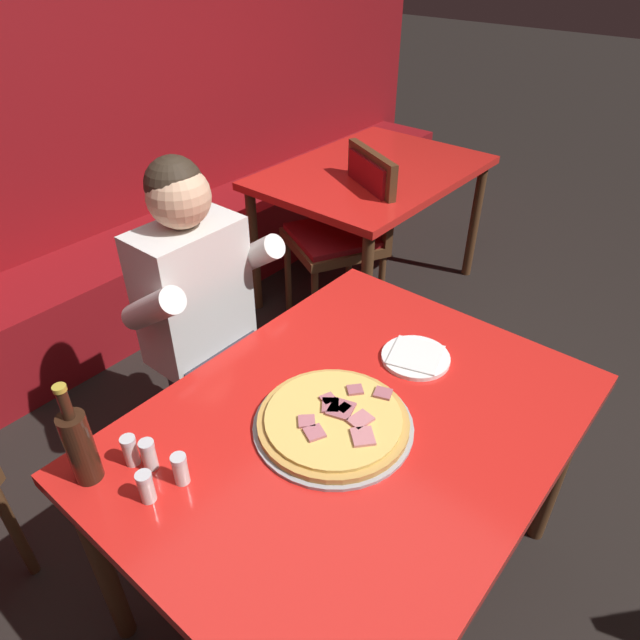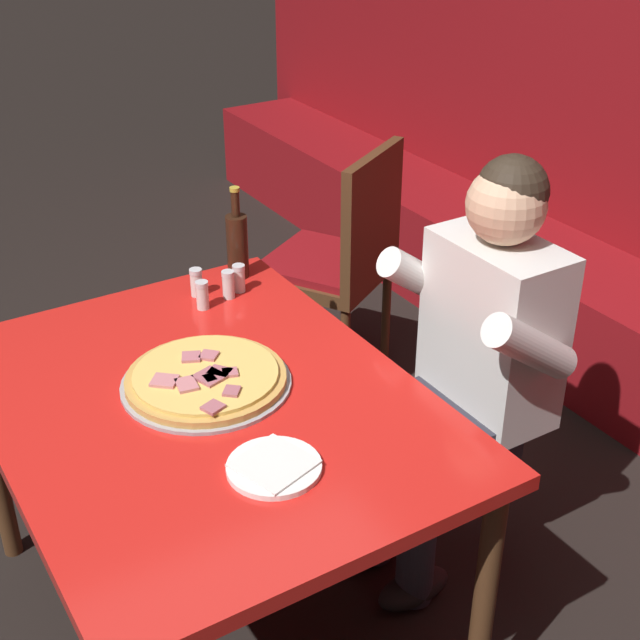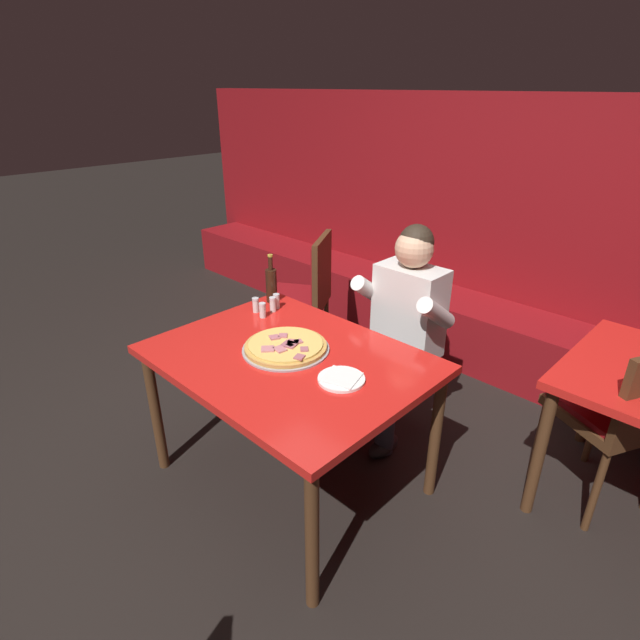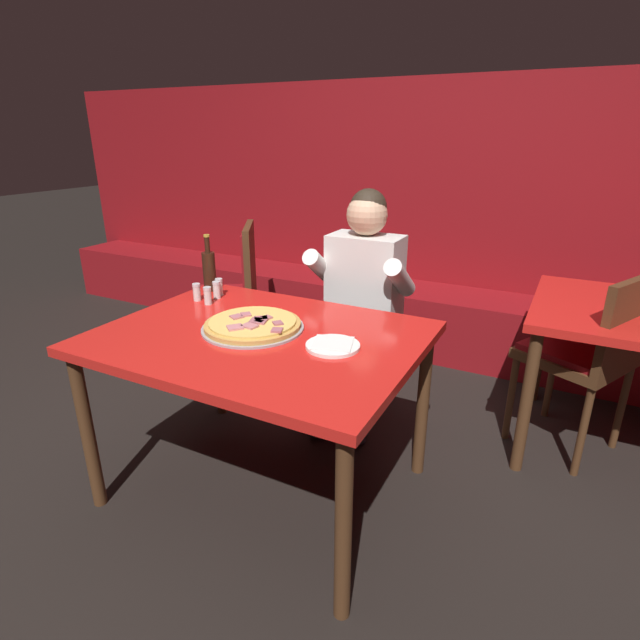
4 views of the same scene
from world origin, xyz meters
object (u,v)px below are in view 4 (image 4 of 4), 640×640
(dining_chair_far_left, at_px, (592,348))
(plate_white_paper, at_px, (333,345))
(diner_seated_blue_shirt, at_px, (358,301))
(main_dining_table, at_px, (260,351))
(shaker_parmesan, at_px, (217,291))
(shaker_oregano, at_px, (208,297))
(shaker_black_pepper, at_px, (219,288))
(pizza, at_px, (253,325))
(shaker_red_pepper_flakes, at_px, (197,293))
(beer_bottle, at_px, (209,270))
(dining_chair_near_left, at_px, (233,287))

(dining_chair_far_left, bearing_deg, plate_white_paper, -133.56)
(diner_seated_blue_shirt, bearing_deg, main_dining_table, -100.00)
(shaker_parmesan, xyz_separation_m, shaker_oregano, (0.02, -0.09, 0.00))
(shaker_parmesan, bearing_deg, shaker_black_pepper, 114.25)
(shaker_oregano, bearing_deg, dining_chair_far_left, 24.99)
(pizza, bearing_deg, diner_seated_blue_shirt, 75.66)
(shaker_red_pepper_flakes, bearing_deg, main_dining_table, -22.94)
(pizza, relative_size, beer_bottle, 1.47)
(shaker_red_pepper_flakes, relative_size, shaker_oregano, 1.00)
(shaker_black_pepper, bearing_deg, diner_seated_blue_shirt, 33.56)
(pizza, xyz_separation_m, dining_chair_far_left, (1.30, 0.94, -0.21))
(diner_seated_blue_shirt, bearing_deg, shaker_red_pepper_flakes, -141.03)
(pizza, height_order, shaker_black_pepper, shaker_black_pepper)
(main_dining_table, relative_size, shaker_oregano, 15.11)
(main_dining_table, bearing_deg, shaker_oregano, 155.28)
(shaker_oregano, distance_m, dining_chair_far_left, 1.86)
(dining_chair_far_left, bearing_deg, pizza, -143.92)
(main_dining_table, distance_m, shaker_red_pepper_flakes, 0.56)
(main_dining_table, relative_size, shaker_red_pepper_flakes, 15.11)
(pizza, bearing_deg, dining_chair_far_left, 36.08)
(plate_white_paper, xyz_separation_m, shaker_red_pepper_flakes, (-0.84, 0.20, 0.03))
(pizza, xyz_separation_m, diner_seated_blue_shirt, (0.18, 0.70, -0.08))
(plate_white_paper, relative_size, dining_chair_near_left, 0.21)
(diner_seated_blue_shirt, distance_m, dining_chair_near_left, 1.03)
(plate_white_paper, height_order, dining_chair_far_left, dining_chair_far_left)
(pizza, bearing_deg, beer_bottle, 145.36)
(plate_white_paper, bearing_deg, beer_bottle, 157.50)
(diner_seated_blue_shirt, relative_size, dining_chair_far_left, 1.35)
(shaker_black_pepper, relative_size, diner_seated_blue_shirt, 0.07)
(main_dining_table, xyz_separation_m, dining_chair_far_left, (1.25, 0.97, -0.12))
(plate_white_paper, xyz_separation_m, shaker_parmesan, (-0.78, 0.28, 0.03))
(shaker_black_pepper, distance_m, shaker_oregano, 0.15)
(dining_chair_near_left, bearing_deg, shaker_red_pepper_flakes, -64.25)
(beer_bottle, bearing_deg, dining_chair_far_left, 18.22)
(shaker_red_pepper_flakes, bearing_deg, shaker_black_pepper, 70.82)
(shaker_parmesan, xyz_separation_m, diner_seated_blue_shirt, (0.57, 0.44, -0.10))
(main_dining_table, xyz_separation_m, shaker_red_pepper_flakes, (-0.51, 0.21, 0.12))
(plate_white_paper, xyz_separation_m, diner_seated_blue_shirt, (-0.20, 0.72, -0.07))
(shaker_red_pepper_flakes, distance_m, shaker_oregano, 0.09)
(plate_white_paper, bearing_deg, dining_chair_far_left, 46.44)
(beer_bottle, bearing_deg, shaker_parmesan, -38.54)
(shaker_red_pepper_flakes, bearing_deg, shaker_parmesan, 50.13)
(pizza, bearing_deg, shaker_oregano, 155.98)
(dining_chair_far_left, height_order, dining_chair_near_left, dining_chair_near_left)
(pizza, distance_m, dining_chair_far_left, 1.62)
(dining_chair_near_left, bearing_deg, shaker_oregano, -59.96)
(plate_white_paper, xyz_separation_m, shaker_oregano, (-0.75, 0.18, 0.03))
(dining_chair_far_left, bearing_deg, shaker_red_pepper_flakes, -156.59)
(plate_white_paper, height_order, dining_chair_near_left, dining_chair_near_left)
(beer_bottle, distance_m, shaker_black_pepper, 0.13)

